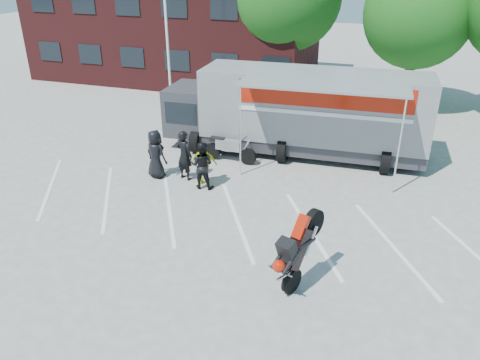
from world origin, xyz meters
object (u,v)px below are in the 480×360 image
Objects in this scene: spectator_hivis at (204,164)px; spectator_leather_c at (202,165)px; transporter_truck at (298,153)px; spectator_leather_a at (156,154)px; tree_mid at (418,14)px; flagpole at (170,15)px; spectator_leather_b at (184,155)px; parked_motorcycle at (230,161)px; stunt_bike_rider at (306,277)px.

spectator_leather_c is at bearing 86.98° from spectator_hivis.
transporter_truck is 5.11m from spectator_leather_c.
spectator_hivis is at bearing -162.29° from spectator_leather_a.
tree_mid reaches higher than spectator_leather_a.
flagpole is 9.23m from transporter_truck.
transporter_truck is at bearing -121.47° from spectator_leather_a.
flagpole is 1.04× the size of tree_mid.
spectator_leather_b is 1.09× the size of spectator_leather_c.
spectator_leather_b is at bearing 155.96° from parked_motorcycle.
spectator_leather_b is (-7.62, -11.77, -3.99)m from tree_mid.
transporter_truck is at bearing -127.89° from spectator_leather_c.
flagpole is 15.36m from stunt_bike_rider.
spectator_leather_a is (-8.71, -11.95, -4.02)m from tree_mid.
spectator_hivis is at bearing 159.06° from stunt_bike_rider.
flagpole reaches higher than stunt_bike_rider.
spectator_leather_a is (-4.61, -4.00, 0.93)m from transporter_truck.
spectator_leather_c is at bearing -58.03° from flagpole.
spectator_leather_c is (4.52, -7.25, -4.18)m from flagpole.
transporter_truck is 5.28m from spectator_leather_b.
spectator_leather_b is at bearing -122.90° from tree_mid.
spectator_leather_a is at bearing 27.03° from spectator_leather_b.
flagpole is 3.48× the size of parked_motorcycle.
parked_motorcycle is 1.31× the size of spectator_leather_c.
tree_mid is at bearing -105.02° from spectator_leather_b.
stunt_bike_rider is (4.48, -6.53, 0.00)m from parked_motorcycle.
spectator_leather_c is (-2.62, -4.30, 0.88)m from transporter_truck.
spectator_leather_a is at bearing 139.14° from parked_motorcycle.
spectator_leather_c is at bearing -124.12° from transporter_truck.
flagpole reaches higher than transporter_truck.
spectator_leather_b is (-3.51, -3.83, 0.95)m from transporter_truck.
transporter_truck is 5.79× the size of spectator_leather_b.
spectator_leather_a reaches higher than spectator_leather_c.
parked_motorcycle is at bearing -124.07° from tree_mid.
stunt_bike_rider is 1.19× the size of spectator_leather_a.
spectator_leather_a is 0.97× the size of spectator_leather_b.
spectator_hivis is (-4.68, 4.31, 0.80)m from stunt_bike_rider.
spectator_hivis is (-6.77, -11.94, -4.14)m from tree_mid.
stunt_bike_rider is at bearing 164.50° from spectator_leather_a.
transporter_truck is at bearing -135.73° from spectator_hivis.
parked_motorcycle is 3.22m from spectator_leather_a.
transporter_truck reaches higher than spectator_leather_c.
spectator_leather_b reaches higher than spectator_leather_c.
tree_mid reaches higher than stunt_bike_rider.
tree_mid is 17.12m from stunt_bike_rider.
stunt_bike_rider is (9.16, -11.25, -5.05)m from flagpole.
stunt_bike_rider is 1.16× the size of spectator_leather_b.
spectator_leather_a is (-6.62, 4.30, 0.93)m from stunt_bike_rider.
spectator_hivis is (0.85, -0.17, -0.15)m from spectator_leather_b.
spectator_leather_b is at bearing -23.35° from spectator_hivis.
parked_motorcycle is 1.04× the size of stunt_bike_rider.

